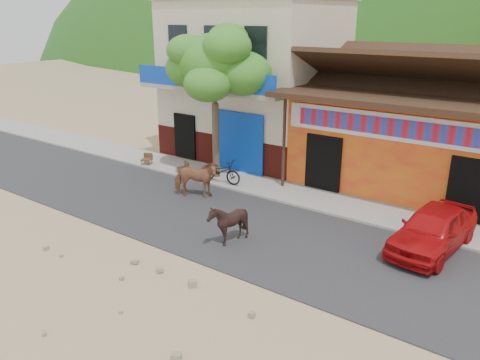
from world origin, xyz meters
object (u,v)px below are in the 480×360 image
Objects in this scene: tree at (215,104)px; cow_dark at (228,223)px; cafe_chair_left at (183,163)px; cow_tan at (195,179)px; scooter at (220,171)px; cafe_chair_right at (146,155)px; red_car at (433,229)px.

tree reaches higher than cow_dark.
tree is 2.96m from cafe_chair_left.
cow_tan is (0.71, -2.12, -2.38)m from tree.
scooter is at bearing -39.81° from tree.
cafe_chair_left is at bearing 24.62° from cow_tan.
cow_tan is 2.68m from cafe_chair_left.
cow_dark is at bearing -144.61° from scooter.
cafe_chair_right is at bearing 41.80° from cow_tan.
red_car is 4.33× the size of cafe_chair_left.
cafe_chair_right is (-3.54, -0.50, -2.55)m from tree.
cow_dark is at bearing -12.31° from cafe_chair_left.
red_car is at bearing 88.67° from cow_dark.
scooter is 4.14m from cafe_chair_right.
tree reaches higher than cafe_chair_right.
cow_tan reaches higher than cafe_chair_right.
cow_tan is at bearing -166.99° from red_car.
tree is at bearing 178.96° from red_car.
red_car is 12.42m from cafe_chair_right.
cow_dark reaches higher than cafe_chair_right.
cafe_chair_right is at bearing -176.32° from red_car.
red_car is 10.29m from cafe_chair_left.
red_car is 8.29m from scooter.
scooter is at bearing -172.76° from cow_dark.
cafe_chair_left is 2.14m from cafe_chair_right.
cafe_chair_right is at bearing 84.98° from scooter.
cafe_chair_left is at bearing -159.62° from cow_dark.
cow_tan is at bearing 178.70° from scooter.
cafe_chair_right is (-4.24, 1.62, -0.18)m from cow_tan.
tree is 3.33× the size of scooter.
cafe_chair_right is at bearing -155.04° from cafe_chair_left.
tree is at bearing -13.58° from cafe_chair_right.
tree is 6.99× the size of cafe_chair_left.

